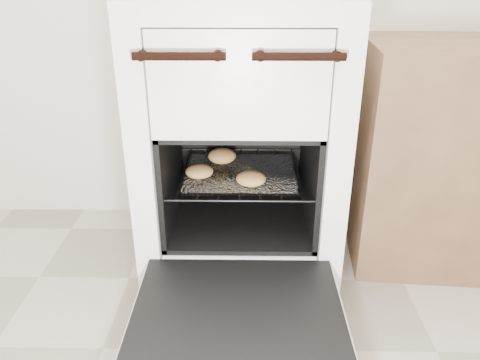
# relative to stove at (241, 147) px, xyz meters

# --- Properties ---
(stove) EXTENTS (0.63, 0.70, 0.97)m
(stove) POSITION_rel_stove_xyz_m (0.00, 0.00, 0.00)
(stove) COLOR white
(stove) RESTS_ON ground
(oven_door) EXTENTS (0.57, 0.44, 0.04)m
(oven_door) POSITION_rel_stove_xyz_m (0.00, -0.53, -0.26)
(oven_door) COLOR black
(oven_door) RESTS_ON stove
(oven_rack) EXTENTS (0.46, 0.44, 0.01)m
(oven_rack) POSITION_rel_stove_xyz_m (0.00, -0.07, -0.06)
(oven_rack) COLOR black
(oven_rack) RESTS_ON stove
(foil_sheet) EXTENTS (0.36, 0.32, 0.01)m
(foil_sheet) POSITION_rel_stove_xyz_m (0.00, -0.09, -0.06)
(foil_sheet) COLOR white
(foil_sheet) RESTS_ON oven_rack
(baked_rolls) EXTENTS (0.29, 0.31, 0.05)m
(baked_rolls) POSITION_rel_stove_xyz_m (-0.05, -0.10, -0.03)
(baked_rolls) COLOR tan
(baked_rolls) RESTS_ON foil_sheet
(counter) EXTENTS (0.85, 0.60, 0.81)m
(counter) POSITION_rel_stove_xyz_m (0.84, 0.12, -0.07)
(counter) COLOR brown
(counter) RESTS_ON ground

